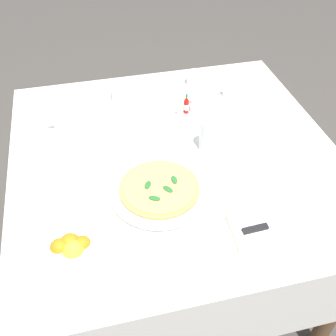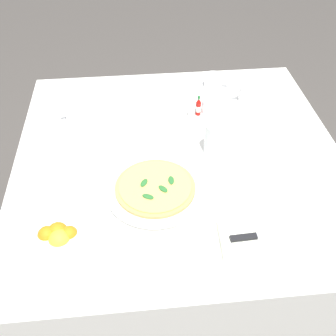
{
  "view_description": "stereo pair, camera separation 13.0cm",
  "coord_description": "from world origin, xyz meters",
  "px_view_note": "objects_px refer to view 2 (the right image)",
  "views": [
    {
      "loc": [
        -0.27,
        -1.02,
        1.64
      ],
      "look_at": [
        -0.05,
        -0.09,
        0.76
      ],
      "focal_mm": 42.68,
      "sensor_mm": 36.0,
      "label": 1
    },
    {
      "loc": [
        -0.14,
        -1.04,
        1.64
      ],
      "look_at": [
        -0.05,
        -0.09,
        0.76
      ],
      "focal_mm": 42.68,
      "sensor_mm": 36.0,
      "label": 2
    }
  ],
  "objects_px": {
    "napkin_folded": "(259,239)",
    "citrus_bowl": "(59,238)",
    "coffee_cup_far_right": "(76,115)",
    "dinner_knife": "(261,236)",
    "coffee_cup_back_corner": "(213,82)",
    "hot_sauce_bottle": "(198,107)",
    "pizza_plate": "(155,190)",
    "water_glass_left_edge": "(214,141)",
    "coffee_cup_near_left": "(248,96)",
    "menu_card": "(128,88)",
    "pizza": "(155,187)",
    "salt_shaker": "(205,107)",
    "pepper_shaker": "(191,111)"
  },
  "relations": [
    {
      "from": "napkin_folded",
      "to": "citrus_bowl",
      "type": "relative_size",
      "value": 1.51
    },
    {
      "from": "coffee_cup_far_right",
      "to": "dinner_knife",
      "type": "xyz_separation_m",
      "value": [
        0.54,
        -0.62,
        -0.01
      ]
    },
    {
      "from": "coffee_cup_back_corner",
      "to": "coffee_cup_far_right",
      "type": "bearing_deg",
      "value": -161.44
    },
    {
      "from": "citrus_bowl",
      "to": "hot_sauce_bottle",
      "type": "height_order",
      "value": "hot_sauce_bottle"
    },
    {
      "from": "pizza_plate",
      "to": "napkin_folded",
      "type": "relative_size",
      "value": 1.36
    },
    {
      "from": "pizza_plate",
      "to": "citrus_bowl",
      "type": "xyz_separation_m",
      "value": [
        -0.28,
        -0.17,
        0.02
      ]
    },
    {
      "from": "coffee_cup_far_right",
      "to": "hot_sauce_bottle",
      "type": "xyz_separation_m",
      "value": [
        0.47,
        0.0,
        0.01
      ]
    },
    {
      "from": "citrus_bowl",
      "to": "hot_sauce_bottle",
      "type": "relative_size",
      "value": 1.81
    },
    {
      "from": "pizza_plate",
      "to": "water_glass_left_edge",
      "type": "bearing_deg",
      "value": 38.5
    },
    {
      "from": "coffee_cup_near_left",
      "to": "water_glass_left_edge",
      "type": "xyz_separation_m",
      "value": [
        -0.2,
        -0.3,
        0.02
      ]
    },
    {
      "from": "dinner_knife",
      "to": "menu_card",
      "type": "distance_m",
      "value": 0.87
    },
    {
      "from": "pizza",
      "to": "dinner_knife",
      "type": "xyz_separation_m",
      "value": [
        0.28,
        -0.22,
        -0.0
      ]
    },
    {
      "from": "citrus_bowl",
      "to": "salt_shaker",
      "type": "height_order",
      "value": "citrus_bowl"
    },
    {
      "from": "coffee_cup_back_corner",
      "to": "napkin_folded",
      "type": "distance_m",
      "value": 0.81
    },
    {
      "from": "salt_shaker",
      "to": "water_glass_left_edge",
      "type": "bearing_deg",
      "value": -92.96
    },
    {
      "from": "pizza_plate",
      "to": "dinner_knife",
      "type": "relative_size",
      "value": 1.58
    },
    {
      "from": "pizza",
      "to": "pizza_plate",
      "type": "bearing_deg",
      "value": 110.05
    },
    {
      "from": "pizza_plate",
      "to": "pizza",
      "type": "distance_m",
      "value": 0.01
    },
    {
      "from": "napkin_folded",
      "to": "pepper_shaker",
      "type": "distance_m",
      "value": 0.62
    },
    {
      "from": "pizza_plate",
      "to": "coffee_cup_near_left",
      "type": "distance_m",
      "value": 0.63
    },
    {
      "from": "citrus_bowl",
      "to": "pepper_shaker",
      "type": "distance_m",
      "value": 0.72
    },
    {
      "from": "coffee_cup_far_right",
      "to": "coffee_cup_back_corner",
      "type": "bearing_deg",
      "value": 18.56
    },
    {
      "from": "napkin_folded",
      "to": "citrus_bowl",
      "type": "bearing_deg",
      "value": 178.32
    },
    {
      "from": "salt_shaker",
      "to": "coffee_cup_near_left",
      "type": "bearing_deg",
      "value": 16.9
    },
    {
      "from": "water_glass_left_edge",
      "to": "pizza",
      "type": "bearing_deg",
      "value": -141.46
    },
    {
      "from": "pizza_plate",
      "to": "dinner_knife",
      "type": "height_order",
      "value": "dinner_knife"
    },
    {
      "from": "pizza_plate",
      "to": "menu_card",
      "type": "relative_size",
      "value": 3.44
    },
    {
      "from": "pizza",
      "to": "coffee_cup_far_right",
      "type": "height_order",
      "value": "coffee_cup_far_right"
    },
    {
      "from": "coffee_cup_back_corner",
      "to": "hot_sauce_bottle",
      "type": "height_order",
      "value": "hot_sauce_bottle"
    },
    {
      "from": "pizza_plate",
      "to": "pepper_shaker",
      "type": "distance_m",
      "value": 0.43
    },
    {
      "from": "salt_shaker",
      "to": "pepper_shaker",
      "type": "xyz_separation_m",
      "value": [
        -0.06,
        -0.02,
        0.0
      ]
    },
    {
      "from": "pepper_shaker",
      "to": "menu_card",
      "type": "distance_m",
      "value": 0.3
    },
    {
      "from": "coffee_cup_back_corner",
      "to": "dinner_knife",
      "type": "bearing_deg",
      "value": -91.25
    },
    {
      "from": "hot_sauce_bottle",
      "to": "pepper_shaker",
      "type": "distance_m",
      "value": 0.03
    },
    {
      "from": "pizza_plate",
      "to": "coffee_cup_far_right",
      "type": "xyz_separation_m",
      "value": [
        -0.27,
        0.41,
        0.02
      ]
    },
    {
      "from": "pizza_plate",
      "to": "citrus_bowl",
      "type": "bearing_deg",
      "value": -148.28
    },
    {
      "from": "pepper_shaker",
      "to": "water_glass_left_edge",
      "type": "bearing_deg",
      "value": -79.22
    },
    {
      "from": "coffee_cup_far_right",
      "to": "coffee_cup_near_left",
      "type": "xyz_separation_m",
      "value": [
        0.68,
        0.07,
        0.0
      ]
    },
    {
      "from": "coffee_cup_back_corner",
      "to": "dinner_knife",
      "type": "relative_size",
      "value": 0.67
    },
    {
      "from": "coffee_cup_near_left",
      "to": "napkin_folded",
      "type": "xyz_separation_m",
      "value": [
        -0.14,
        -0.69,
        -0.02
      ]
    },
    {
      "from": "pizza_plate",
      "to": "coffee_cup_back_corner",
      "type": "height_order",
      "value": "coffee_cup_back_corner"
    },
    {
      "from": "pizza",
      "to": "menu_card",
      "type": "distance_m",
      "value": 0.58
    },
    {
      "from": "pizza_plate",
      "to": "coffee_cup_back_corner",
      "type": "bearing_deg",
      "value": 63.8
    },
    {
      "from": "dinner_knife",
      "to": "menu_card",
      "type": "xyz_separation_m",
      "value": [
        -0.34,
        0.8,
        0.01
      ]
    },
    {
      "from": "hot_sauce_bottle",
      "to": "salt_shaker",
      "type": "height_order",
      "value": "hot_sauce_bottle"
    },
    {
      "from": "dinner_knife",
      "to": "pizza",
      "type": "bearing_deg",
      "value": 139.43
    },
    {
      "from": "napkin_folded",
      "to": "menu_card",
      "type": "relative_size",
      "value": 2.52
    },
    {
      "from": "menu_card",
      "to": "coffee_cup_far_right",
      "type": "bearing_deg",
      "value": -43.93
    },
    {
      "from": "coffee_cup_near_left",
      "to": "salt_shaker",
      "type": "distance_m",
      "value": 0.19
    },
    {
      "from": "dinner_knife",
      "to": "citrus_bowl",
      "type": "xyz_separation_m",
      "value": [
        -0.55,
        0.05,
        0.0
      ]
    }
  ]
}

